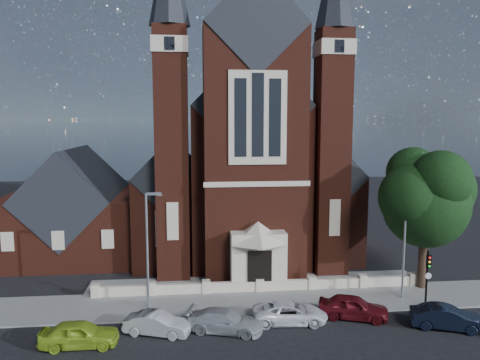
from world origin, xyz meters
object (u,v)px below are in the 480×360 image
(car_lime_van, at_px, (79,334))
(car_white_suv, at_px, (290,313))
(car_silver_b, at_px, (225,321))
(car_dark_red, at_px, (353,307))
(street_tree, at_px, (429,200))
(parish_hall, at_px, (76,214))
(car_silver_a, at_px, (157,324))
(street_lamp_left, at_px, (148,244))
(street_lamp_right, at_px, (406,237))
(car_navy, at_px, (447,318))
(church, at_px, (238,164))
(traffic_signal, at_px, (428,271))

(car_lime_van, height_order, car_white_suv, car_lime_van)
(car_silver_b, distance_m, car_dark_red, 8.51)
(car_lime_van, relative_size, car_dark_red, 0.98)
(street_tree, xyz_separation_m, car_white_suv, (-11.43, -4.72, -6.30))
(parish_hall, relative_size, car_silver_a, 3.02)
(car_silver_b, bearing_deg, car_white_suv, -60.94)
(parish_hall, height_order, car_silver_a, parish_hall)
(car_silver_a, height_order, car_dark_red, car_dark_red)
(street_lamp_left, bearing_deg, car_lime_van, -125.69)
(street_lamp_right, bearing_deg, car_white_suv, -161.37)
(street_tree, relative_size, car_silver_b, 2.30)
(car_navy, bearing_deg, car_white_suv, 98.54)
(car_silver_a, bearing_deg, car_white_suv, -67.24)
(church, relative_size, street_lamp_left, 4.31)
(car_dark_red, height_order, car_navy, car_dark_red)
(parish_hall, xyz_separation_m, car_silver_a, (8.87, -17.81, -3.35))
(car_silver_b, bearing_deg, street_lamp_left, 69.11)
(street_lamp_right, distance_m, car_white_suv, 10.21)
(car_lime_van, distance_m, car_silver_b, 8.45)
(traffic_signal, bearing_deg, car_silver_b, -170.75)
(car_dark_red, bearing_deg, car_lime_van, 117.07)
(street_tree, xyz_separation_m, traffic_signal, (-1.60, -3.28, -4.38))
(parish_hall, height_order, car_white_suv, parish_hall)
(car_white_suv, bearing_deg, church, 6.62)
(car_dark_red, bearing_deg, street_lamp_left, 98.06)
(car_lime_van, distance_m, car_silver_a, 4.45)
(car_white_suv, bearing_deg, car_lime_van, 102.15)
(car_dark_red, bearing_deg, car_silver_b, 117.19)
(car_dark_red, bearing_deg, street_tree, -38.27)
(car_silver_a, relative_size, car_silver_b, 0.87)
(street_tree, distance_m, street_lamp_left, 20.71)
(church, relative_size, car_navy, 8.00)
(street_lamp_right, xyz_separation_m, car_navy, (0.55, -4.87, -3.88))
(street_lamp_left, bearing_deg, car_silver_a, -78.37)
(car_lime_van, distance_m, car_dark_red, 16.96)
(church, distance_m, street_lamp_left, 20.84)
(street_tree, bearing_deg, street_lamp_right, -145.74)
(car_silver_b, bearing_deg, parish_hall, 53.54)
(traffic_signal, distance_m, car_white_suv, 10.12)
(car_white_suv, bearing_deg, parish_hall, 48.84)
(street_lamp_left, relative_size, traffic_signal, 2.02)
(street_lamp_left, relative_size, car_silver_b, 1.74)
(church, height_order, car_silver_a, church)
(church, distance_m, car_white_suv, 23.23)
(church, relative_size, car_dark_red, 7.77)
(traffic_signal, bearing_deg, street_lamp_right, 120.01)
(traffic_signal, xyz_separation_m, car_silver_b, (-14.05, -2.29, -1.91))
(car_white_suv, height_order, car_navy, car_navy)
(church, distance_m, car_silver_a, 25.00)
(car_silver_a, xyz_separation_m, car_white_suv, (8.29, 0.80, -0.00))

